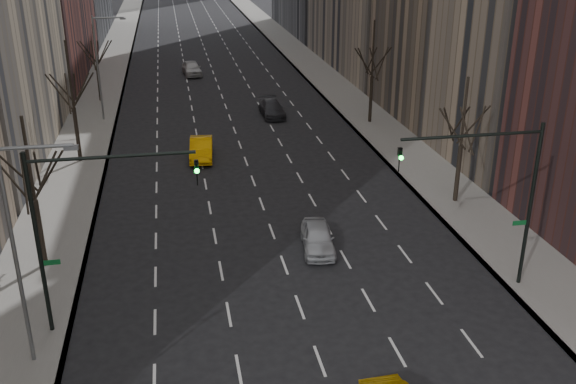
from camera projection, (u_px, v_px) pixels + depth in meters
sidewalk_left at (111, 65)px, 79.84m from camera, size 4.50×320.00×0.15m
sidewalk_right at (303, 59)px, 83.97m from camera, size 4.50×320.00×0.15m
tree_lw_b at (35, 200)px, 31.26m from camera, size 3.36×3.50×7.82m
tree_lw_c at (74, 109)px, 45.67m from camera, size 3.36×3.50×8.74m
tree_lw_d at (97, 66)px, 62.20m from camera, size 3.36×3.50×7.36m
tree_rw_b at (461, 146)px, 38.93m from camera, size 3.36×3.50×7.82m
tree_rw_c at (372, 78)px, 55.16m from camera, size 3.36×3.50×8.74m
traffic_mast_left at (78, 213)px, 25.61m from camera, size 6.69×0.39×8.00m
traffic_mast_right at (500, 182)px, 28.68m from camera, size 6.69×0.39×8.00m
streetlight_near at (22, 235)px, 23.46m from camera, size 2.83×0.22×9.00m
streetlight_far at (101, 58)px, 55.25m from camera, size 2.83×0.22×9.00m
silver_sedan_ahead at (318, 238)px, 34.22m from camera, size 2.14×4.28×1.40m
far_taxi at (201, 149)px, 47.74m from camera, size 2.00×4.79×1.54m
far_suv_grey at (272, 109)px, 58.54m from camera, size 2.07×4.85×1.39m
far_car_white at (192, 68)px, 74.67m from camera, size 2.39×4.96×1.63m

